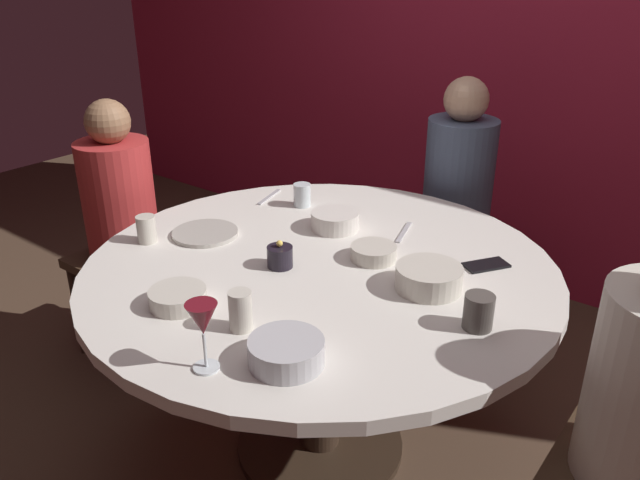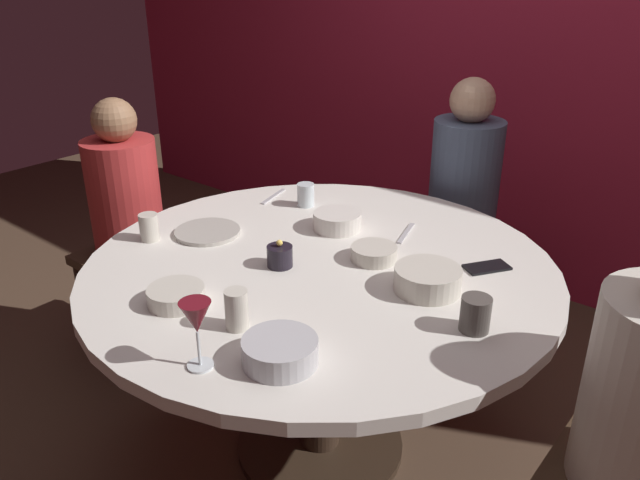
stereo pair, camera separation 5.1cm
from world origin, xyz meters
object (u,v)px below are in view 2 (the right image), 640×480
bowl_rice_portion (176,296)px  cup_by_left_diner (149,227)px  bowl_serving_large (280,351)px  bowl_salad_center (374,253)px  seated_diner_back (464,187)px  seated_diner_left (125,203)px  cell_phone (487,267)px  cup_by_right_diner (237,310)px  candle_holder (280,256)px  wine_glass (196,320)px  cup_near_candle (475,314)px  dinner_plate (207,232)px  bowl_small_white (428,279)px  dining_table (320,299)px  cup_center_front (306,195)px  bowl_sauce_side (337,221)px

bowl_rice_portion → cup_by_left_diner: 0.47m
bowl_serving_large → bowl_rice_portion: bowl_serving_large is taller
bowl_serving_large → cup_by_left_diner: 0.86m
bowl_salad_center → seated_diner_back: bearing=98.0°
seated_diner_left → bowl_rice_portion: size_ratio=7.08×
cell_phone → bowl_rice_portion: bowl_rice_portion is taller
seated_diner_left → cup_by_right_diner: (1.11, -0.43, 0.11)m
seated_diner_left → candle_holder: seated_diner_left is taller
seated_diner_back → wine_glass: (0.12, -1.58, 0.15)m
bowl_serving_large → cup_near_candle: size_ratio=1.94×
seated_diner_left → cup_by_left_diner: (0.48, -0.23, 0.10)m
dinner_plate → bowl_rice_portion: size_ratio=1.42×
bowl_serving_large → cup_by_left_diner: cup_by_left_diner is taller
candle_holder → cell_phone: 0.65m
seated_diner_back → dinner_plate: seated_diner_back is taller
wine_glass → bowl_small_white: size_ratio=0.90×
cup_by_left_diner → cup_near_candle: bearing=9.1°
seated_diner_left → cup_near_candle: size_ratio=11.92×
wine_glass → bowl_rice_portion: wine_glass is taller
seated_diner_left → cup_by_right_diner: seated_diner_left is taller
cell_phone → bowl_serving_large: bowl_serving_large is taller
dining_table → bowl_small_white: bearing=9.6°
bowl_rice_portion → cup_center_front: cup_center_front is taller
dinner_plate → cup_near_candle: cup_near_candle is taller
cup_near_candle → cup_by_right_diner: size_ratio=0.87×
seated_diner_left → bowl_serving_large: bearing=-19.9°
candle_holder → bowl_salad_center: (0.20, 0.22, -0.01)m
seated_diner_back → cup_by_right_diner: seated_diner_back is taller
cell_phone → cup_center_front: 0.79m
seated_diner_back → cup_center_front: 0.72m
bowl_salad_center → cup_by_right_diner: (-0.05, -0.56, 0.03)m
candle_holder → seated_diner_back: bearing=85.5°
wine_glass → bowl_serving_large: (0.14, 0.13, -0.10)m
dining_table → wine_glass: (0.12, -0.60, 0.26)m
bowl_serving_large → cup_by_left_diner: (-0.82, 0.24, 0.01)m
bowl_sauce_side → cup_center_front: cup_center_front is taller
candle_holder → cup_center_front: (-0.27, 0.45, 0.01)m
seated_diner_left → cup_by_right_diner: 1.20m
cup_by_left_diner → candle_holder: bearing=15.5°
dining_table → wine_glass: wine_glass is taller
bowl_rice_portion → cup_center_front: (-0.20, 0.80, 0.02)m
dinner_plate → bowl_sauce_side: size_ratio=1.34×
dinner_plate → bowl_small_white: bowl_small_white is taller
seated_diner_back → bowl_serving_large: size_ratio=6.48×
bowl_serving_large → bowl_salad_center: (-0.14, 0.60, -0.01)m
cup_by_left_diner → bowl_salad_center: bearing=27.4°
wine_glass → bowl_small_white: (0.23, 0.66, -0.09)m
bowl_serving_large → candle_holder: bearing=132.4°
cup_by_left_diner → dining_table: bearing=22.1°
bowl_sauce_side → bowl_rice_portion: bowl_sauce_side is taller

